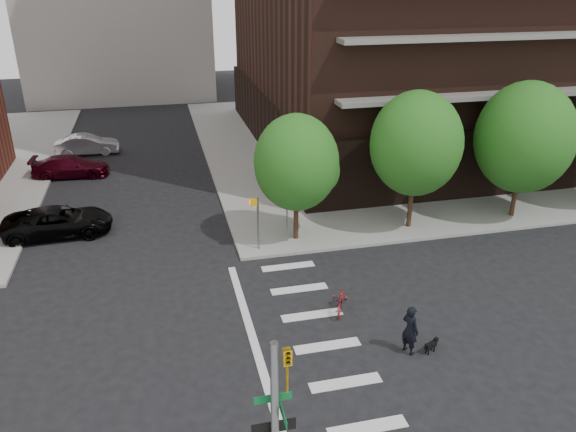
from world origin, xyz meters
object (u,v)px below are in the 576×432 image
object	(u,v)px
parked_car_maroon	(71,166)
parked_car_silver	(87,145)
dog_walker	(410,330)
scooter	(341,300)
parked_car_black	(58,222)

from	to	relation	value
parked_car_maroon	parked_car_silver	bearing A→B (deg)	-3.70
parked_car_maroon	parked_car_silver	distance (m)	4.79
parked_car_silver	dog_walker	bearing A→B (deg)	-154.88
parked_car_maroon	scooter	world-z (taller)	parked_car_maroon
parked_car_black	parked_car_maroon	bearing A→B (deg)	0.11
parked_car_black	scooter	distance (m)	15.22
parked_car_maroon	dog_walker	distance (m)	25.72
parked_car_black	dog_walker	bearing A→B (deg)	-136.74
scooter	dog_walker	world-z (taller)	dog_walker
parked_car_silver	scooter	world-z (taller)	parked_car_silver
parked_car_black	parked_car_silver	distance (m)	13.79
scooter	dog_walker	size ratio (longest dim) A/B	0.95
dog_walker	parked_car_black	bearing A→B (deg)	21.03
parked_car_maroon	dog_walker	bearing A→B (deg)	-144.65
parked_car_maroon	scooter	xyz separation A→B (m)	(12.00, -18.85, -0.23)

